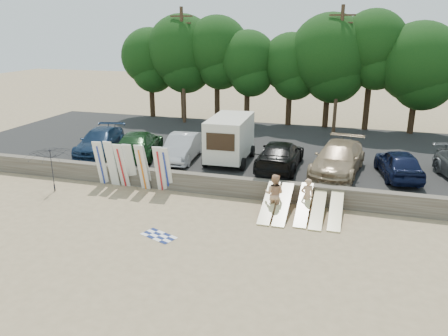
{
  "coord_description": "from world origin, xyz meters",
  "views": [
    {
      "loc": [
        3.26,
        -17.05,
        8.22
      ],
      "look_at": [
        -2.71,
        3.0,
        1.44
      ],
      "focal_mm": 35.0,
      "sensor_mm": 36.0,
      "label": 1
    }
  ],
  "objects": [
    {
      "name": "beach_towel",
      "position": [
        -3.96,
        -2.24,
        0.01
      ],
      "size": [
        1.95,
        1.95,
        0.0
      ],
      "primitive_type": "plane",
      "rotation": [
        0.0,
        0.0,
        -0.38
      ],
      "color": "white",
      "rests_on": "ground"
    },
    {
      "name": "gear_bag",
      "position": [
        1.3,
        2.19,
        0.11
      ],
      "size": [
        0.37,
        0.34,
        0.22
      ],
      "primitive_type": "cube",
      "rotation": [
        0.0,
        0.0,
        -0.37
      ],
      "color": "#D26318",
      "rests_on": "ground"
    },
    {
      "name": "surfboard_upright_5",
      "position": [
        -6.94,
        2.54,
        1.25
      ],
      "size": [
        0.56,
        0.85,
        2.5
      ],
      "primitive_type": "cube",
      "rotation": [
        0.3,
        0.0,
        -0.07
      ],
      "color": "white",
      "rests_on": "ground"
    },
    {
      "name": "beachgoer_b",
      "position": [
        0.15,
        1.46,
        0.94
      ],
      "size": [
        0.97,
        0.78,
        1.88
      ],
      "primitive_type": "imported",
      "rotation": [
        0.0,
        0.0,
        3.06
      ],
      "color": "tan",
      "rests_on": "ground"
    },
    {
      "name": "surfboard_upright_0",
      "position": [
        -9.46,
        2.46,
        1.27
      ],
      "size": [
        0.6,
        0.77,
        2.53
      ],
      "primitive_type": "cube",
      "rotation": [
        0.25,
        0.0,
        0.14
      ],
      "color": "white",
      "rests_on": "ground"
    },
    {
      "name": "surfboard_low_4",
      "position": [
        2.93,
        1.57,
        0.48
      ],
      "size": [
        0.56,
        2.88,
        0.97
      ],
      "primitive_type": "cube",
      "rotation": [
        0.3,
        0.0,
        0.0
      ],
      "color": "#D8C888",
      "rests_on": "ground"
    },
    {
      "name": "surfboard_low_0",
      "position": [
        -0.05,
        1.33,
        0.54
      ],
      "size": [
        0.56,
        2.85,
        1.08
      ],
      "primitive_type": "cube",
      "rotation": [
        0.35,
        0.0,
        0.0
      ],
      "color": "#D8C888",
      "rests_on": "ground"
    },
    {
      "name": "car_1",
      "position": [
        -8.94,
        5.91,
        1.49
      ],
      "size": [
        3.45,
        5.78,
        1.57
      ],
      "primitive_type": "imported",
      "rotation": [
        0.0,
        0.0,
        3.39
      ],
      "color": "#123316",
      "rests_on": "parking_lot"
    },
    {
      "name": "treeline",
      "position": [
        0.17,
        17.5,
        6.13
      ],
      "size": [
        32.68,
        6.33,
        8.82
      ],
      "color": "#382616",
      "rests_on": "parking_lot"
    },
    {
      "name": "beachgoer_a",
      "position": [
        1.6,
        1.91,
        0.84
      ],
      "size": [
        0.72,
        0.6,
        1.67
      ],
      "primitive_type": "imported",
      "rotation": [
        0.0,
        0.0,
        3.53
      ],
      "color": "tan",
      "rests_on": "ground"
    },
    {
      "name": "car_0",
      "position": [
        -11.63,
        5.95,
        1.44
      ],
      "size": [
        3.07,
        5.41,
        1.48
      ],
      "primitive_type": "imported",
      "rotation": [
        0.0,
        0.0,
        0.21
      ],
      "color": "#122542",
      "rests_on": "parking_lot"
    },
    {
      "name": "car_2",
      "position": [
        -6.2,
        6.07,
        1.45
      ],
      "size": [
        1.98,
        4.69,
        1.51
      ],
      "primitive_type": "imported",
      "rotation": [
        0.0,
        0.0,
        0.09
      ],
      "color": "#AFAFB4",
      "rests_on": "parking_lot"
    },
    {
      "name": "car_5",
      "position": [
        5.79,
        6.28,
        1.45
      ],
      "size": [
        2.49,
        4.62,
        1.49
      ],
      "primitive_type": "imported",
      "rotation": [
        0.0,
        0.0,
        3.32
      ],
      "color": "black",
      "rests_on": "parking_lot"
    },
    {
      "name": "utility_poles",
      "position": [
        2.0,
        16.0,
        5.43
      ],
      "size": [
        25.8,
        0.26,
        9.0
      ],
      "color": "#473321",
      "rests_on": "parking_lot"
    },
    {
      "name": "surfboard_upright_3",
      "position": [
        -7.75,
        2.59,
        1.25
      ],
      "size": [
        0.56,
        0.86,
        2.5
      ],
      "primitive_type": "cube",
      "rotation": [
        0.3,
        0.0,
        0.07
      ],
      "color": "white",
      "rests_on": "ground"
    },
    {
      "name": "surfboard_low_3",
      "position": [
        2.16,
        1.47,
        0.45
      ],
      "size": [
        0.56,
        2.9,
        0.89
      ],
      "primitive_type": "cube",
      "rotation": [
        0.28,
        0.0,
        0.0
      ],
      "color": "#D8C888",
      "rests_on": "ground"
    },
    {
      "name": "surfboard_upright_4",
      "position": [
        -6.96,
        2.37,
        1.27
      ],
      "size": [
        0.53,
        0.68,
        2.54
      ],
      "primitive_type": "cube",
      "rotation": [
        0.23,
        0.0,
        -0.04
      ],
      "color": "white",
      "rests_on": "ground"
    },
    {
      "name": "ground",
      "position": [
        0.0,
        0.0,
        0.0
      ],
      "size": [
        120.0,
        120.0,
        0.0
      ],
      "primitive_type": "plane",
      "color": "tan",
      "rests_on": "ground"
    },
    {
      "name": "seawall",
      "position": [
        0.0,
        3.0,
        0.5
      ],
      "size": [
        44.0,
        0.5,
        1.0
      ],
      "primitive_type": "cube",
      "color": "#6B6356",
      "rests_on": "ground"
    },
    {
      "name": "box_trailer",
      "position": [
        -3.4,
        6.46,
        2.18
      ],
      "size": [
        2.5,
        4.24,
        2.64
      ],
      "rotation": [
        0.0,
        0.0,
        0.04
      ],
      "color": "beige",
      "rests_on": "parking_lot"
    },
    {
      "name": "cooler",
      "position": [
        2.18,
        2.4,
        0.16
      ],
      "size": [
        0.44,
        0.38,
        0.32
      ],
      "primitive_type": "cube",
      "rotation": [
        0.0,
        0.0,
        0.23
      ],
      "color": "#23812A",
      "rests_on": "ground"
    },
    {
      "name": "surfboard_low_2",
      "position": [
        1.51,
        1.5,
        0.56
      ],
      "size": [
        0.56,
        2.83,
        1.13
      ],
      "primitive_type": "cube",
      "rotation": [
        0.36,
        0.0,
        0.0
      ],
      "color": "#D8C888",
      "rests_on": "ground"
    },
    {
      "name": "surfboard_upright_2",
      "position": [
        -8.17,
        2.39,
        1.26
      ],
      "size": [
        0.52,
        0.8,
        2.51
      ],
      "primitive_type": "cube",
      "rotation": [
        0.29,
        0.0,
        0.03
      ],
      "color": "white",
      "rests_on": "ground"
    },
    {
      "name": "beach_umbrella",
      "position": [
        -11.4,
        1.0,
        1.19
      ],
      "size": [
        3.47,
        3.49,
        2.37
      ],
      "primitive_type": "imported",
      "rotation": [
        0.0,
        0.0,
        3.59
      ],
      "color": "black",
      "rests_on": "ground"
    },
    {
      "name": "car_4",
      "position": [
        2.74,
        6.08,
        1.52
      ],
      "size": [
        3.05,
        5.88,
        1.63
      ],
      "primitive_type": "imported",
      "rotation": [
        0.0,
        0.0,
        -0.14
      ],
      "color": "#957E5F",
      "rests_on": "parking_lot"
    },
    {
      "name": "surfboard_upright_6",
      "position": [
        -5.68,
        2.51,
        1.25
      ],
      "size": [
        0.57,
        0.87,
        2.5
      ],
      "primitive_type": "cube",
      "rotation": [
        0.3,
        0.0,
        0.09
      ],
      "color": "white",
      "rests_on": "ground"
    },
    {
      "name": "surfboard_upright_1",
      "position": [
        -8.81,
        2.48,
        1.28
      ],
      "size": [
        0.54,
        0.6,
        2.56
      ],
      "primitive_type": "cube",
      "rotation": [
        0.2,
        0.0,
        -0.07
      ],
      "color": "white",
      "rests_on": "ground"
    },
    {
      "name": "car_3",
      "position": [
        -0.38,
        6.0,
        1.47
      ],
      "size": [
        2.21,
        5.34,
        1.55
      ],
      "primitive_type": "imported",
      "rotation": [
        0.0,
        0.0,
        3.13
      ],
      "color": "black",
      "rests_on": "parking_lot"
    },
    {
      "name": "parking_lot",
      "position": [
        0.0,
        10.5,
        0.35
      ],
      "size": [
        44.0,
        14.5,
        0.7
      ],
      "primitive_type": "cube",
      "color": "#282828",
      "rests_on": "ground"
    },
    {
      "name": "surfboard_upright_7",
      "position": [
        -6.0,
        2.45,
        1.27
      ],
      "size": [
        0.58,
        0.77,
        2.53
      ],
      "primitive_type": "cube",
      "rotation": [
        0.26,
        0.0,
        0.12
      ],
      "color": "white",
      "rests_on": "ground"
    },
    {
      "name": "surfboard_low_1",
      "position": [
        0.6,
        1.33,
        0.54
      ],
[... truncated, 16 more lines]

